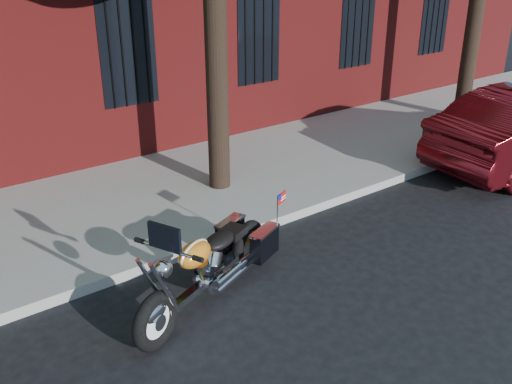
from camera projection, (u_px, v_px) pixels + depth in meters
ground at (311, 273)px, 7.55m from camera, size 120.00×120.00×0.00m
curb at (249, 229)px, 8.52m from camera, size 40.00×0.16×0.15m
sidewalk at (185, 190)px, 9.89m from camera, size 40.00×3.60×0.15m
motorcycle at (214, 265)px, 6.83m from camera, size 2.65×1.40×1.37m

